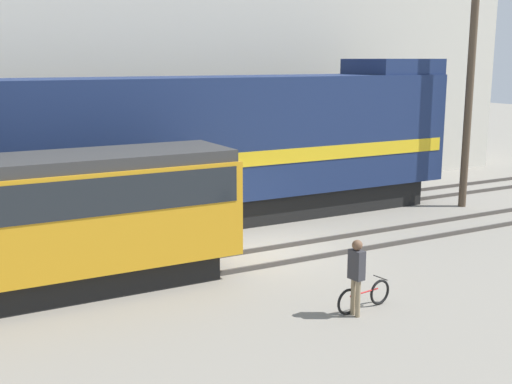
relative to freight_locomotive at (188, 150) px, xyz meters
name	(u,v)px	position (x,y,z in m)	size (l,w,h in m)	color
ground_plane	(274,251)	(1.12, -3.99, -2.69)	(120.00, 120.00, 0.00)	gray
track_near	(284,254)	(1.12, -4.58, -2.62)	(60.00, 1.50, 0.14)	#47423D
track_far	(218,220)	(1.12, 0.00, -2.62)	(60.00, 1.51, 0.14)	#47423D
building_backdrop	(147,52)	(1.12, 7.18, 3.36)	(36.19, 6.00, 12.10)	beige
freight_locomotive	(188,150)	(0.00, 0.00, 0.00)	(20.91, 3.04, 5.75)	black
streetcar	(49,217)	(-5.55, -4.58, -0.71)	(9.32, 2.54, 3.46)	black
bicycle	(364,297)	(0.62, -9.04, -2.37)	(1.66, 0.44, 0.68)	black
person	(356,270)	(0.22, -9.25, -1.59)	(0.27, 0.39, 1.79)	#8C7A5B
utility_pole_center	(470,85)	(10.74, -2.29, 2.09)	(0.29, 0.29, 9.56)	#4C3D2D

